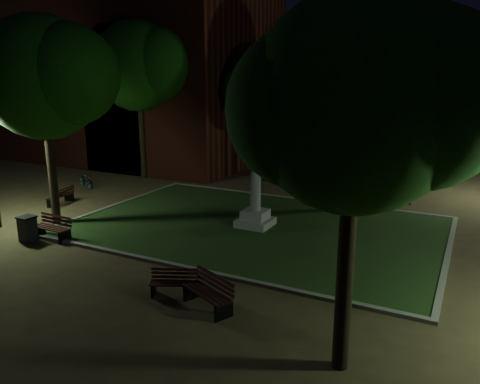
% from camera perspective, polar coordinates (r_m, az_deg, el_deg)
% --- Properties ---
extents(ground, '(80.00, 80.00, 0.00)m').
position_cam_1_polar(ground, '(18.43, -0.80, -6.09)').
color(ground, '#503E27').
extents(lawn, '(15.00, 10.00, 0.08)m').
position_cam_1_polar(lawn, '(20.11, 1.87, -4.23)').
color(lawn, '#243E18').
rests_on(lawn, ground).
extents(lawn_kerb, '(15.40, 10.40, 0.12)m').
position_cam_1_polar(lawn_kerb, '(20.10, 1.87, -4.18)').
color(lawn_kerb, slate).
rests_on(lawn_kerb, ground).
extents(monument, '(1.40, 1.40, 3.20)m').
position_cam_1_polar(monument, '(19.84, 1.89, -1.72)').
color(monument, '#9D978E').
rests_on(monument, lawn).
extents(building_main, '(20.00, 12.00, 15.00)m').
position_cam_1_polar(building_main, '(37.68, -12.92, 15.31)').
color(building_main, '#441911').
rests_on(building_main, ground).
extents(tree_west, '(6.20, 5.06, 8.79)m').
position_cam_1_polar(tree_west, '(21.07, -22.75, 12.74)').
color(tree_west, black).
rests_on(tree_west, ground).
extents(tree_north_wl, '(5.43, 4.44, 7.71)m').
position_cam_1_polar(tree_north_wl, '(28.20, 3.38, 12.30)').
color(tree_north_wl, black).
rests_on(tree_north_wl, ground).
extents(tree_north_er, '(5.16, 4.21, 7.25)m').
position_cam_1_polar(tree_north_er, '(23.14, 18.79, 10.35)').
color(tree_north_er, black).
rests_on(tree_north_er, ground).
extents(tree_se, '(5.37, 4.39, 8.01)m').
position_cam_1_polar(tree_se, '(9.48, 14.41, 10.29)').
color(tree_se, black).
rests_on(tree_se, ground).
extents(tree_nw, '(6.66, 5.44, 9.59)m').
position_cam_1_polar(tree_nw, '(29.73, -12.09, 14.78)').
color(tree_nw, black).
rests_on(tree_nw, ground).
extents(tree_far_north, '(5.07, 4.14, 8.39)m').
position_cam_1_polar(tree_far_north, '(28.07, 10.28, 13.78)').
color(tree_far_north, black).
rests_on(tree_far_north, ground).
extents(lamppost_nw, '(1.18, 0.28, 4.43)m').
position_cam_1_polar(lamppost_nw, '(31.75, -11.22, 7.95)').
color(lamppost_nw, black).
rests_on(lamppost_nw, ground).
extents(bench_near_left, '(1.48, 1.03, 0.77)m').
position_cam_1_polar(bench_near_left, '(14.25, -8.05, -10.95)').
color(bench_near_left, black).
rests_on(bench_near_left, ground).
extents(bench_near_right, '(1.83, 1.26, 0.95)m').
position_cam_1_polar(bench_near_right, '(13.37, -3.77, -12.19)').
color(bench_near_right, black).
rests_on(bench_near_right, ground).
extents(bench_west_near, '(1.73, 0.66, 0.94)m').
position_cam_1_polar(bench_west_near, '(20.08, -21.89, -4.10)').
color(bench_west_near, black).
rests_on(bench_west_near, ground).
extents(bench_left_side, '(0.85, 1.66, 0.87)m').
position_cam_1_polar(bench_left_side, '(25.15, -20.95, -0.54)').
color(bench_left_side, black).
rests_on(bench_left_side, ground).
extents(bench_far_side, '(1.85, 0.72, 1.00)m').
position_cam_1_polar(bench_far_side, '(25.21, 18.33, -0.14)').
color(bench_far_side, black).
rests_on(bench_far_side, ground).
extents(trash_bin, '(0.60, 0.60, 1.01)m').
position_cam_1_polar(trash_bin, '(20.16, -24.47, -4.08)').
color(trash_bin, black).
rests_on(trash_bin, ground).
extents(bicycle, '(1.71, 1.11, 0.85)m').
position_cam_1_polar(bicycle, '(28.45, -18.25, 1.34)').
color(bicycle, black).
rests_on(bicycle, ground).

